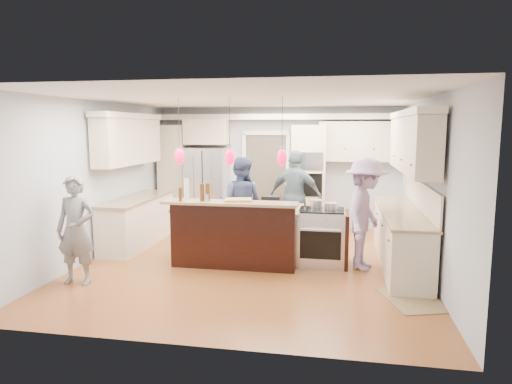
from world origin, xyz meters
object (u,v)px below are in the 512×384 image
person_bar_end (76,230)px  person_far_left (241,203)px  refrigerator (207,187)px  kitchen_island (239,233)px  island_range (323,237)px

person_bar_end → person_far_left: person_far_left is taller
person_far_left → person_bar_end: bearing=55.4°
refrigerator → person_bar_end: size_ratio=1.14×
person_bar_end → refrigerator: bearing=77.3°
refrigerator → kitchen_island: 2.91m
kitchen_island → island_range: kitchen_island is taller
island_range → person_far_left: (-1.54, 0.70, 0.40)m
refrigerator → island_range: bearing=-42.6°
refrigerator → island_range: 3.71m
island_range → person_bar_end: person_bar_end is taller
kitchen_island → person_far_left: 0.87m
refrigerator → kitchen_island: size_ratio=0.86×
island_range → kitchen_island: bearing=-176.9°
kitchen_island → island_range: bearing=3.1°
person_bar_end → person_far_left: 2.99m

